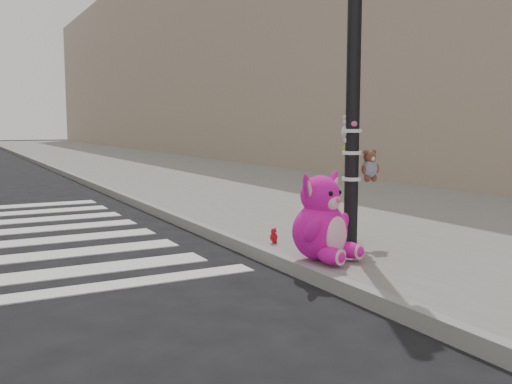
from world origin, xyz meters
TOP-DOWN VIEW (x-y plane):
  - ground at (0.00, 0.00)m, footprint 120.00×120.00m
  - sidewalk_near at (5.00, 10.00)m, footprint 7.00×80.00m
  - curb_edge at (1.55, 10.00)m, footprint 0.12×80.00m
  - bld_near at (10.50, 20.00)m, footprint 5.00×60.00m
  - signal_pole at (2.61, 1.82)m, footprint 0.68×0.49m
  - pink_bunny at (1.81, 1.24)m, footprint 0.74×0.81m
  - red_teddy at (1.80, 2.20)m, footprint 0.15×0.13m

SIDE VIEW (x-z plane):
  - ground at x=0.00m, z-range 0.00..0.00m
  - sidewalk_near at x=5.00m, z-range 0.00..0.14m
  - curb_edge at x=1.55m, z-range -0.01..0.15m
  - red_teddy at x=1.80m, z-range 0.14..0.32m
  - pink_bunny at x=1.81m, z-range 0.06..0.98m
  - signal_pole at x=2.61m, z-range -0.19..3.81m
  - bld_near at x=10.50m, z-range 0.00..10.00m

